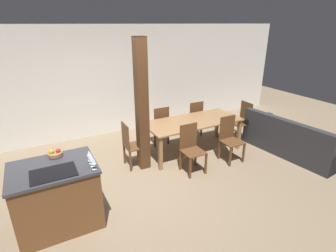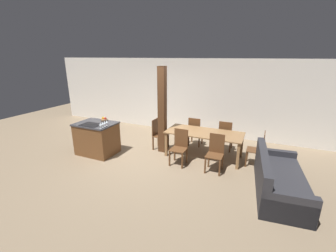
{
  "view_description": "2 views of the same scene",
  "coord_description": "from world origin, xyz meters",
  "px_view_note": "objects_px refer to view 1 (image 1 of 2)",
  "views": [
    {
      "loc": [
        -1.51,
        -3.76,
        2.72
      ],
      "look_at": [
        0.6,
        0.2,
        0.95
      ],
      "focal_mm": 28.0,
      "sensor_mm": 36.0,
      "label": 1
    },
    {
      "loc": [
        2.97,
        -5.14,
        2.79
      ],
      "look_at": [
        0.6,
        0.2,
        0.95
      ],
      "focal_mm": 24.0,
      "sensor_mm": 36.0,
      "label": 2
    }
  ],
  "objects_px": {
    "wine_glass_middle": "(92,159)",
    "couch": "(292,141)",
    "dining_chair_near_left": "(191,148)",
    "dining_chair_far_left": "(160,125)",
    "dining_chair_far_right": "(194,118)",
    "kitchen_island": "(57,196)",
    "wine_glass_far": "(91,156)",
    "wine_glass_near": "(94,162)",
    "dining_chair_foot_end": "(242,120)",
    "timber_post": "(142,107)",
    "dining_chair_head_end": "(131,144)",
    "dining_chair_near_right": "(230,138)",
    "fruit_bowl": "(55,153)",
    "wine_glass_end": "(89,153)",
    "dining_table": "(193,124)"
  },
  "relations": [
    {
      "from": "wine_glass_end",
      "to": "couch",
      "type": "height_order",
      "value": "wine_glass_end"
    },
    {
      "from": "dining_chair_far_left",
      "to": "kitchen_island",
      "type": "bearing_deg",
      "value": 35.2
    },
    {
      "from": "dining_table",
      "to": "dining_chair_head_end",
      "type": "xyz_separation_m",
      "value": [
        -1.44,
        -0.0,
        -0.16
      ]
    },
    {
      "from": "couch",
      "to": "timber_post",
      "type": "relative_size",
      "value": 0.85
    },
    {
      "from": "dining_chair_near_right",
      "to": "timber_post",
      "type": "distance_m",
      "value": 1.96
    },
    {
      "from": "dining_chair_near_left",
      "to": "couch",
      "type": "xyz_separation_m",
      "value": [
        2.38,
        -0.42,
        -0.21
      ]
    },
    {
      "from": "wine_glass_far",
      "to": "dining_chair_near_left",
      "type": "height_order",
      "value": "wine_glass_far"
    },
    {
      "from": "dining_chair_head_end",
      "to": "dining_chair_near_right",
      "type": "bearing_deg",
      "value": -109.63
    },
    {
      "from": "wine_glass_near",
      "to": "dining_chair_head_end",
      "type": "distance_m",
      "value": 1.82
    },
    {
      "from": "wine_glass_middle",
      "to": "couch",
      "type": "xyz_separation_m",
      "value": [
        4.36,
        0.2,
        -0.78
      ]
    },
    {
      "from": "wine_glass_end",
      "to": "dining_chair_far_right",
      "type": "xyz_separation_m",
      "value": [
        2.93,
        1.82,
        -0.57
      ]
    },
    {
      "from": "dining_chair_foot_end",
      "to": "dining_chair_near_left",
      "type": "bearing_deg",
      "value": -70.37
    },
    {
      "from": "kitchen_island",
      "to": "dining_chair_foot_end",
      "type": "bearing_deg",
      "value": 13.48
    },
    {
      "from": "wine_glass_end",
      "to": "dining_chair_near_left",
      "type": "distance_m",
      "value": 2.1
    },
    {
      "from": "wine_glass_near",
      "to": "dining_chair_head_end",
      "type": "xyz_separation_m",
      "value": [
        1.01,
        1.4,
        -0.57
      ]
    },
    {
      "from": "wine_glass_near",
      "to": "dining_chair_foot_end",
      "type": "bearing_deg",
      "value": 19.74
    },
    {
      "from": "wine_glass_far",
      "to": "dining_chair_near_left",
      "type": "distance_m",
      "value": 2.12
    },
    {
      "from": "dining_chair_head_end",
      "to": "dining_chair_foot_end",
      "type": "xyz_separation_m",
      "value": [
        2.88,
        0.0,
        0.0
      ]
    },
    {
      "from": "wine_glass_far",
      "to": "wine_glass_end",
      "type": "xyz_separation_m",
      "value": [
        0.0,
        0.09,
        0.0
      ]
    },
    {
      "from": "kitchen_island",
      "to": "fruit_bowl",
      "type": "height_order",
      "value": "fruit_bowl"
    },
    {
      "from": "dining_chair_near_right",
      "to": "dining_chair_far_left",
      "type": "distance_m",
      "value": 1.67
    },
    {
      "from": "fruit_bowl",
      "to": "dining_chair_near_right",
      "type": "distance_m",
      "value": 3.37
    },
    {
      "from": "fruit_bowl",
      "to": "timber_post",
      "type": "relative_size",
      "value": 0.08
    },
    {
      "from": "dining_chair_near_left",
      "to": "dining_chair_foot_end",
      "type": "bearing_deg",
      "value": 19.63
    },
    {
      "from": "fruit_bowl",
      "to": "kitchen_island",
      "type": "bearing_deg",
      "value": -104.54
    },
    {
      "from": "dining_table",
      "to": "timber_post",
      "type": "distance_m",
      "value": 1.39
    },
    {
      "from": "wine_glass_end",
      "to": "dining_chair_near_right",
      "type": "bearing_deg",
      "value": 8.79
    },
    {
      "from": "dining_chair_near_left",
      "to": "dining_chair_far_left",
      "type": "relative_size",
      "value": 1.0
    },
    {
      "from": "dining_chair_near_left",
      "to": "fruit_bowl",
      "type": "bearing_deg",
      "value": -178.36
    },
    {
      "from": "dining_chair_far_right",
      "to": "dining_chair_foot_end",
      "type": "relative_size",
      "value": 1.0
    },
    {
      "from": "wine_glass_far",
      "to": "dining_chair_far_left",
      "type": "height_order",
      "value": "wine_glass_far"
    },
    {
      "from": "wine_glass_end",
      "to": "dining_chair_head_end",
      "type": "height_order",
      "value": "wine_glass_end"
    },
    {
      "from": "kitchen_island",
      "to": "wine_glass_middle",
      "type": "height_order",
      "value": "wine_glass_middle"
    },
    {
      "from": "wine_glass_end",
      "to": "timber_post",
      "type": "xyz_separation_m",
      "value": [
        1.21,
        1.01,
        0.2
      ]
    },
    {
      "from": "wine_glass_near",
      "to": "couch",
      "type": "xyz_separation_m",
      "value": [
        4.36,
        0.29,
        -0.78
      ]
    },
    {
      "from": "dining_chair_near_left",
      "to": "couch",
      "type": "distance_m",
      "value": 2.43
    },
    {
      "from": "dining_chair_near_right",
      "to": "dining_chair_far_right",
      "type": "xyz_separation_m",
      "value": [
        0.0,
        1.37,
        0.0
      ]
    },
    {
      "from": "dining_chair_head_end",
      "to": "couch",
      "type": "distance_m",
      "value": 3.53
    },
    {
      "from": "wine_glass_middle",
      "to": "couch",
      "type": "distance_m",
      "value": 4.43
    },
    {
      "from": "kitchen_island",
      "to": "dining_chair_foot_end",
      "type": "height_order",
      "value": "kitchen_island"
    },
    {
      "from": "timber_post",
      "to": "dining_chair_head_end",
      "type": "bearing_deg",
      "value": 147.28
    },
    {
      "from": "dining_chair_far_left",
      "to": "dining_chair_far_right",
      "type": "bearing_deg",
      "value": -180.0
    },
    {
      "from": "fruit_bowl",
      "to": "couch",
      "type": "xyz_separation_m",
      "value": [
        4.76,
        -0.35,
        -0.7
      ]
    },
    {
      "from": "kitchen_island",
      "to": "couch",
      "type": "distance_m",
      "value": 4.85
    },
    {
      "from": "dining_table",
      "to": "dining_chair_near_left",
      "type": "relative_size",
      "value": 2.26
    },
    {
      "from": "dining_chair_near_left",
      "to": "wine_glass_middle",
      "type": "bearing_deg",
      "value": -162.41
    },
    {
      "from": "dining_chair_foot_end",
      "to": "dining_chair_far_right",
      "type": "bearing_deg",
      "value": -125.41
    },
    {
      "from": "fruit_bowl",
      "to": "dining_chair_near_left",
      "type": "height_order",
      "value": "fruit_bowl"
    },
    {
      "from": "wine_glass_far",
      "to": "dining_chair_near_left",
      "type": "xyz_separation_m",
      "value": [
        1.97,
        0.54,
        -0.57
      ]
    },
    {
      "from": "dining_chair_near_left",
      "to": "dining_chair_head_end",
      "type": "height_order",
      "value": "same"
    }
  ]
}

